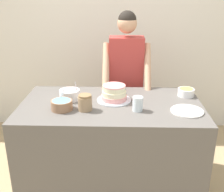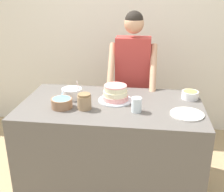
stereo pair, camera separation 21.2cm
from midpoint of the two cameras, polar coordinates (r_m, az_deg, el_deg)
The scene contains 10 objects.
wall_back at distance 3.65m, azimuth 4.64°, elevation 12.95°, with size 10.00×0.05×2.60m.
counter at distance 2.57m, azimuth 2.30°, elevation -10.91°, with size 1.53×0.84×0.91m.
person_baker at distance 2.92m, azimuth 6.29°, elevation 4.53°, with size 0.47×0.44×1.61m.
cake at distance 2.40m, azimuth 3.21°, elevation 0.39°, with size 0.30×0.30×0.14m.
frosting_bowl_pink at distance 2.47m, azimuth -5.73°, elevation 0.60°, with size 0.18×0.18×0.18m.
frosting_bowl_yellow at distance 2.57m, azimuth 17.86°, elevation 0.22°, with size 0.14×0.14×0.07m.
frosting_bowl_blue at distance 2.29m, azimuth -7.58°, elevation -1.39°, with size 0.17×0.17×0.16m.
drinking_glass at distance 2.21m, azimuth 7.74°, elevation -1.83°, with size 0.08×0.08×0.12m.
ceramic_plate at distance 2.26m, azimuth 17.62°, elevation -3.58°, with size 0.26×0.26×0.01m.
stoneware_jar at distance 2.24m, azimuth -2.96°, elevation -1.19°, with size 0.11×0.11×0.13m.
Camera 2 is at (0.29, -1.74, 1.82)m, focal length 45.00 mm.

